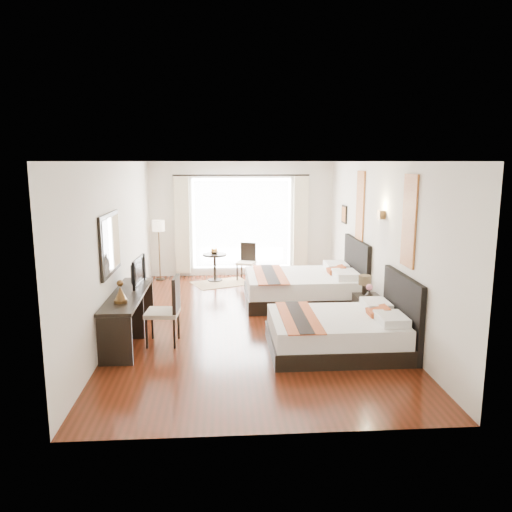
{
  "coord_description": "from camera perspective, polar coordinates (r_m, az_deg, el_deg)",
  "views": [
    {
      "loc": [
        -0.49,
        -8.49,
        2.79
      ],
      "look_at": [
        0.12,
        0.28,
        1.13
      ],
      "focal_mm": 35.0,
      "sensor_mm": 36.0,
      "label": 1
    }
  ],
  "objects": [
    {
      "name": "drape_right",
      "position": [
        12.37,
        5.12,
        3.62
      ],
      "size": [
        0.35,
        0.14,
        2.35
      ],
      "primitive_type": "cube",
      "color": "beige",
      "rests_on": "floor"
    },
    {
      "name": "floor",
      "position": [
        8.95,
        -0.62,
        -7.52
      ],
      "size": [
        4.5,
        7.5,
        0.01
      ],
      "primitive_type": "cube",
      "color": "#3E180B",
      "rests_on": "ground"
    },
    {
      "name": "fruit_bowl",
      "position": [
        11.85,
        -4.79,
        0.4
      ],
      "size": [
        0.21,
        0.21,
        0.05
      ],
      "primitive_type": "imported",
      "rotation": [
        0.0,
        0.0,
        0.06
      ],
      "color": "#462A19",
      "rests_on": "side_table"
    },
    {
      "name": "wall_window",
      "position": [
        12.32,
        -1.65,
        4.2
      ],
      "size": [
        4.5,
        0.01,
        2.8
      ],
      "primitive_type": "cube",
      "color": "silver",
      "rests_on": "floor"
    },
    {
      "name": "mirror_frame",
      "position": [
        8.03,
        -16.34,
        1.35
      ],
      "size": [
        0.04,
        1.25,
        0.95
      ],
      "primitive_type": "cube",
      "color": "black",
      "rests_on": "wall_desk"
    },
    {
      "name": "ceiling",
      "position": [
        8.5,
        -0.66,
        10.67
      ],
      "size": [
        4.5,
        7.5,
        0.02
      ],
      "primitive_type": "cube",
      "color": "white",
      "rests_on": "wall_headboard"
    },
    {
      "name": "floor_lamp",
      "position": [
        12.02,
        -11.08,
        2.94
      ],
      "size": [
        0.29,
        0.29,
        1.44
      ],
      "color": "black",
      "rests_on": "floor"
    },
    {
      "name": "television",
      "position": [
        8.62,
        -13.76,
        -1.7
      ],
      "size": [
        0.16,
        0.82,
        0.47
      ],
      "primitive_type": "imported",
      "rotation": [
        0.0,
        0.0,
        1.51
      ],
      "color": "black",
      "rests_on": "console_desk"
    },
    {
      "name": "sheer_curtain",
      "position": [
        12.26,
        -1.63,
        3.69
      ],
      "size": [
        2.3,
        0.02,
        2.1
      ],
      "primitive_type": "cube",
      "color": "white",
      "rests_on": "wall_window"
    },
    {
      "name": "desk_chair",
      "position": [
        7.95,
        -10.43,
        -7.58
      ],
      "size": [
        0.53,
        0.53,
        1.07
      ],
      "rotation": [
        0.0,
        0.0,
        3.07
      ],
      "color": "#BEA792",
      "rests_on": "floor"
    },
    {
      "name": "art_panel_near",
      "position": [
        7.59,
        17.11,
        3.84
      ],
      "size": [
        0.03,
        0.5,
        1.35
      ],
      "primitive_type": "cube",
      "color": "maroon",
      "rests_on": "wall_headboard"
    },
    {
      "name": "drape_left",
      "position": [
        12.25,
        -8.43,
        3.48
      ],
      "size": [
        0.35,
        0.14,
        2.35
      ],
      "primitive_type": "cube",
      "color": "beige",
      "rests_on": "floor"
    },
    {
      "name": "wall_sconce",
      "position": [
        8.66,
        14.14,
        4.58
      ],
      "size": [
        0.1,
        0.14,
        0.14
      ],
      "primitive_type": "cube",
      "color": "#4F371C",
      "rests_on": "wall_headboard"
    },
    {
      "name": "wall_entry",
      "position": [
        4.97,
        1.87,
        -5.6
      ],
      "size": [
        4.5,
        0.01,
        2.8
      ],
      "primitive_type": "cube",
      "color": "silver",
      "rests_on": "floor"
    },
    {
      "name": "bed_near",
      "position": [
        7.68,
        9.75,
        -8.44
      ],
      "size": [
        2.04,
        1.59,
        1.15
      ],
      "color": "black",
      "rests_on": "floor"
    },
    {
      "name": "console_desk",
      "position": [
        8.25,
        -14.34,
        -6.68
      ],
      "size": [
        0.5,
        2.2,
        0.76
      ],
      "primitive_type": "cube",
      "color": "black",
      "rests_on": "floor"
    },
    {
      "name": "side_table",
      "position": [
        11.89,
        -4.73,
        -1.3
      ],
      "size": [
        0.57,
        0.57,
        0.66
      ],
      "primitive_type": "cylinder",
      "color": "black",
      "rests_on": "floor"
    },
    {
      "name": "window_chair",
      "position": [
        12.02,
        -1.11,
        -1.44
      ],
      "size": [
        0.52,
        0.52,
        0.88
      ],
      "rotation": [
        0.0,
        0.0,
        -1.92
      ],
      "color": "#BEA792",
      "rests_on": "floor"
    },
    {
      "name": "table_lamp",
      "position": [
        8.93,
        12.33,
        -2.87
      ],
      "size": [
        0.22,
        0.22,
        0.35
      ],
      "color": "black",
      "rests_on": "nightstand"
    },
    {
      "name": "window_glass",
      "position": [
        12.32,
        -1.65,
        3.73
      ],
      "size": [
        2.4,
        0.02,
        2.2
      ],
      "primitive_type": "cube",
      "color": "white",
      "rests_on": "wall_window"
    },
    {
      "name": "jute_rug",
      "position": [
        11.7,
        -3.98,
        -3.12
      ],
      "size": [
        1.49,
        1.28,
        0.01
      ],
      "primitive_type": "cube",
      "rotation": [
        0.0,
        0.0,
        0.4
      ],
      "color": "tan",
      "rests_on": "floor"
    },
    {
      "name": "wall_desk",
      "position": [
        8.78,
        -15.43,
        1.17
      ],
      "size": [
        0.01,
        7.5,
        2.8
      ],
      "primitive_type": "cube",
      "color": "silver",
      "rests_on": "floor"
    },
    {
      "name": "vase",
      "position": [
        8.72,
        12.8,
        -4.36
      ],
      "size": [
        0.17,
        0.17,
        0.14
      ],
      "primitive_type": "imported",
      "rotation": [
        0.0,
        0.0,
        -0.43
      ],
      "color": "black",
      "rests_on": "nightstand"
    },
    {
      "name": "nightstand",
      "position": [
        8.93,
        12.64,
        -6.08
      ],
      "size": [
        0.43,
        0.53,
        0.51
      ],
      "primitive_type": "cube",
      "color": "black",
      "rests_on": "floor"
    },
    {
      "name": "wall_headboard",
      "position": [
        9.03,
        13.74,
        1.51
      ],
      "size": [
        0.01,
        7.5,
        2.8
      ],
      "primitive_type": "cube",
      "color": "silver",
      "rests_on": "floor"
    },
    {
      "name": "bed_far",
      "position": [
        10.09,
        5.68,
        -3.49
      ],
      "size": [
        2.27,
        1.77,
        1.28
      ],
      "color": "black",
      "rests_on": "floor"
    },
    {
      "name": "art_panel_far",
      "position": [
        10.05,
        11.82,
        5.65
      ],
      "size": [
        0.03,
        0.5,
        1.35
      ],
      "primitive_type": "cube",
      "color": "maroon",
      "rests_on": "wall_headboard"
    },
    {
      "name": "mirror_glass",
      "position": [
        8.03,
        -16.17,
        1.35
      ],
      "size": [
        0.01,
        1.12,
        0.82
      ],
      "primitive_type": "cube",
      "color": "white",
      "rests_on": "mirror_frame"
    },
    {
      "name": "bronze_figurine",
      "position": [
        7.61,
        -15.23,
        -4.07
      ],
      "size": [
        0.25,
        0.25,
        0.3
      ],
      "primitive_type": null,
      "rotation": [
        0.0,
        0.0,
        -0.35
      ],
      "color": "#4F371C",
      "rests_on": "console_desk"
    }
  ]
}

